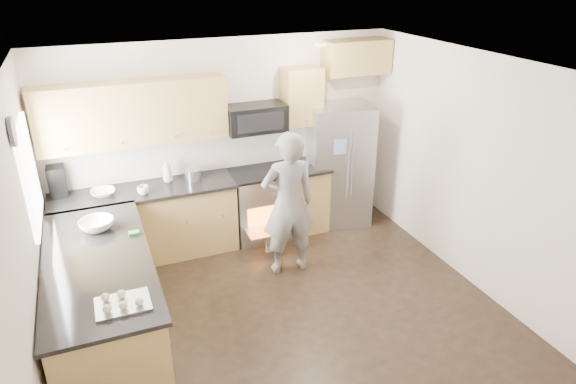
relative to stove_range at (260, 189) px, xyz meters
name	(u,v)px	position (x,y,z in m)	size (l,w,h in m)	color
ground	(283,311)	(-0.35, -1.69, -0.68)	(4.50, 4.50, 0.00)	black
room_shell	(278,166)	(-0.39, -1.68, 1.00)	(4.54, 4.04, 2.62)	silver
back_cabinet_run	(187,178)	(-0.94, 0.06, 0.29)	(4.45, 0.64, 2.50)	#AC8944
peninsula	(104,300)	(-2.10, -1.44, -0.21)	(0.96, 2.36, 1.03)	#AC8944
stove_range	(260,189)	(0.00, 0.00, 0.00)	(0.76, 0.97, 1.79)	#B7B7BC
refrigerator	(339,165)	(1.16, 0.01, 0.17)	(0.93, 0.78, 1.70)	#B7B7BC
person	(288,204)	(0.02, -0.94, 0.20)	(0.64, 0.42, 1.75)	gray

